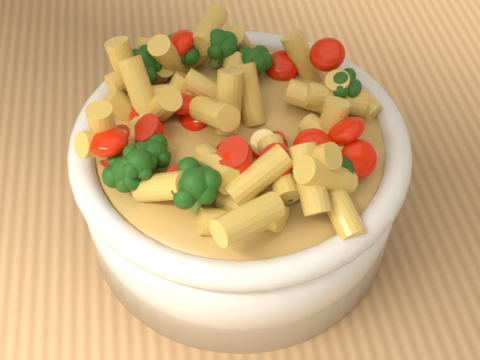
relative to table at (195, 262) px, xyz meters
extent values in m
cube|color=#AB7C49|center=(0.00, 0.00, 0.08)|extent=(1.20, 0.80, 0.04)
cylinder|color=silver|center=(0.04, -0.03, 0.15)|extent=(0.25, 0.25, 0.10)
ellipsoid|color=silver|center=(0.04, -0.03, 0.12)|extent=(0.23, 0.23, 0.04)
torus|color=silver|center=(0.04, -0.03, 0.20)|extent=(0.25, 0.25, 0.02)
ellipsoid|color=#E5B64E|center=(0.04, -0.03, 0.20)|extent=(0.22, 0.22, 0.02)
camera|label=1|loc=(-0.01, -0.37, 0.56)|focal=50.00mm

